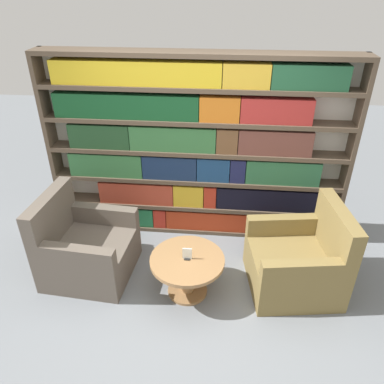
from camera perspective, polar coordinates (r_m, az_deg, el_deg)
The scene contains 6 objects.
ground_plane at distance 3.95m, azimuth -1.27°, elevation -17.56°, with size 14.00×14.00×0.00m, color slate.
bookshelf at distance 4.44m, azimuth 0.32°, elevation 6.29°, with size 3.53×0.30×2.23m.
armchair_left at distance 4.31m, azimuth -15.95°, elevation -8.32°, with size 0.96×0.92×0.96m.
armchair_right at distance 4.14m, azimuth 15.93°, elevation -10.24°, with size 1.01×0.97×0.96m.
coffee_table at distance 3.90m, azimuth -0.72°, elevation -11.55°, with size 0.76×0.76×0.45m.
table_sign at distance 3.78m, azimuth -0.74°, elevation -9.50°, with size 0.09×0.06×0.13m.
Camera 1 is at (0.33, -2.60, 2.95)m, focal length 35.00 mm.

